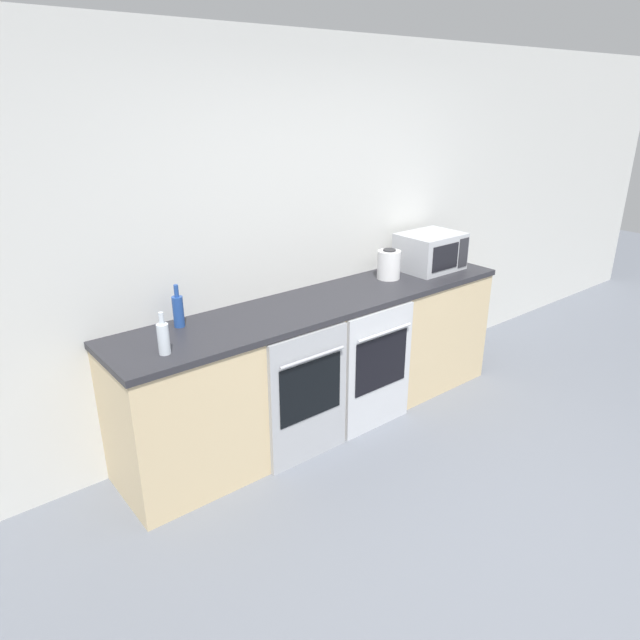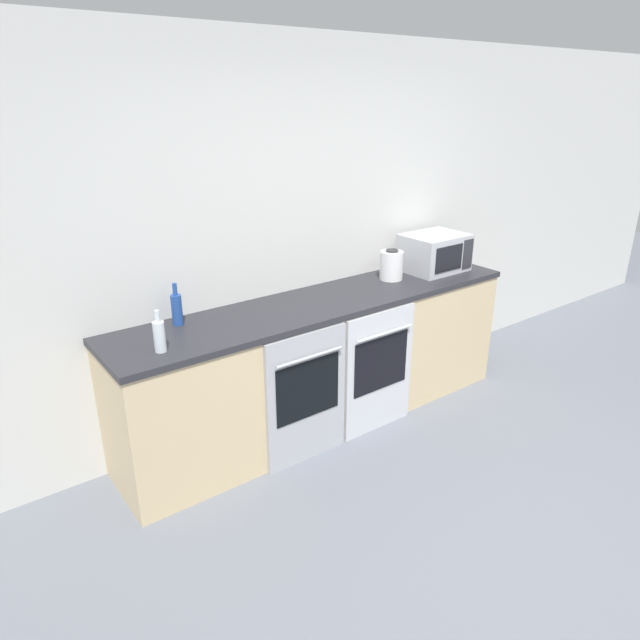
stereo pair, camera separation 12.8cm
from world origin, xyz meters
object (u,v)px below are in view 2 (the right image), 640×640
object	(u,v)px
oven_right	(379,371)
oven_left	(307,397)
bottle_clear	(159,336)
bottle_blue	(177,309)
kettle	(391,265)
microwave	(434,252)

from	to	relation	value
oven_right	oven_left	bearing A→B (deg)	180.00
bottle_clear	bottle_blue	bearing A→B (deg)	52.60
oven_left	bottle_clear	distance (m)	1.03
kettle	bottle_clear	bearing A→B (deg)	-173.99
microwave	kettle	bearing A→B (deg)	176.37
bottle_clear	kettle	distance (m)	1.89
bottle_blue	kettle	size ratio (longest dim) A/B	1.16
oven_left	bottle_clear	size ratio (longest dim) A/B	3.75
bottle_blue	bottle_clear	size ratio (longest dim) A/B	1.10
oven_right	bottle_clear	bearing A→B (deg)	172.76
oven_right	kettle	xyz separation A→B (m)	(0.44, 0.38, 0.59)
bottle_blue	microwave	bearing A→B (deg)	-3.69
oven_left	oven_right	size ratio (longest dim) A/B	1.00
bottle_blue	kettle	world-z (taller)	bottle_blue
microwave	bottle_blue	bearing A→B (deg)	176.31
oven_left	bottle_blue	size ratio (longest dim) A/B	3.40
microwave	bottle_clear	distance (m)	2.32
oven_left	kettle	size ratio (longest dim) A/B	3.95
oven_right	bottle_clear	distance (m)	1.56
oven_right	kettle	bearing A→B (deg)	40.92
bottle_blue	kettle	bearing A→B (deg)	-3.70
oven_left	microwave	bearing A→B (deg)	13.44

